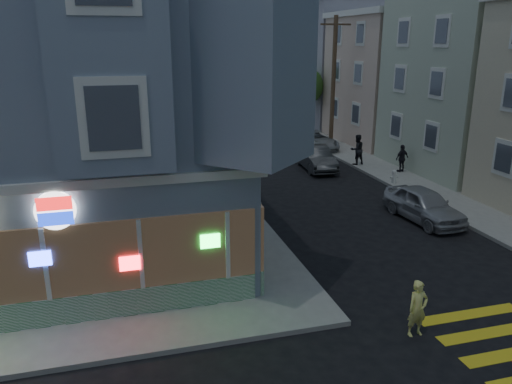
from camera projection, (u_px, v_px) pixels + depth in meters
name	position (u px, v px, depth m)	size (l,w,h in m)	color
sidewalk_ne	(469.00, 142.00, 38.08)	(24.00, 42.00, 0.15)	gray
corner_building	(21.00, 89.00, 17.94)	(14.60, 14.60, 11.40)	slate
row_house_b	(508.00, 78.00, 29.18)	(12.00, 8.60, 10.50)	#B3C1A8
row_house_c	(419.00, 80.00, 37.70)	(12.00, 8.60, 9.00)	beige
row_house_d	(364.00, 65.00, 45.79)	(12.00, 8.60, 10.50)	#9692A1
utility_pole	(333.00, 81.00, 34.83)	(2.20, 0.30, 9.00)	#4C3826
street_tree_near	(305.00, 86.00, 40.66)	(3.00, 3.00, 5.30)	#4C3826
street_tree_far	(275.00, 79.00, 48.04)	(3.00, 3.00, 5.30)	#4C3826
running_child	(418.00, 308.00, 13.01)	(0.57, 0.37, 1.55)	#F5F37D
pedestrian_a	(357.00, 150.00, 30.61)	(0.90, 0.70, 1.86)	black
pedestrian_b	(402.00, 158.00, 28.91)	(0.94, 0.39, 1.60)	black
parked_car_a	(424.00, 205.00, 21.45)	(1.69, 4.21, 1.44)	#AFB1B7
parked_car_b	(316.00, 158.00, 30.05)	(1.52, 4.35, 1.43)	#373A3C
parked_car_c	(266.00, 130.00, 39.90)	(1.72, 4.24, 1.23)	#5C151A
parked_car_d	(314.00, 140.00, 35.62)	(2.19, 4.76, 1.32)	#ADB4B8
traffic_signal	(206.00, 186.00, 14.41)	(0.62, 0.55, 4.89)	black
fire_hydrant	(394.00, 176.00, 26.68)	(0.43, 0.25, 0.74)	white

